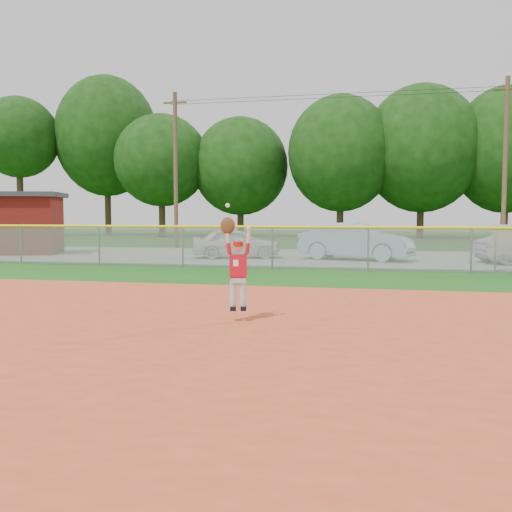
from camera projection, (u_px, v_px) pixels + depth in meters
The scene contains 10 objects.
ground at pixel (172, 321), 10.45m from camera, with size 120.00×120.00×0.00m, color #164E11.
clay_infield at pixel (91, 361), 7.52m from camera, with size 24.00×16.00×0.04m, color #BA4121.
parking_strip at pixel (296, 257), 26.04m from camera, with size 44.00×10.00×0.03m, color gray.
car_white_a at pixel (236, 243), 25.04m from camera, with size 1.55×3.86×1.32m, color white.
car_blue at pixel (356, 241), 24.01m from camera, with size 1.65×4.72×1.56m, color #90B6D7.
utility_shed at pixel (20, 223), 27.67m from camera, with size 4.79×4.23×3.00m.
outfield_fence at pixel (272, 245), 20.13m from camera, with size 40.06×0.10×1.55m.
power_lines at pixel (330, 165), 31.33m from camera, with size 19.40×0.24×9.00m.
tree_line at pixel (347, 146), 46.63m from camera, with size 62.37×13.00×14.43m.
ballplayer at pixel (237, 264), 10.14m from camera, with size 0.55×0.28×1.91m.
Camera 1 is at (3.70, -9.77, 1.95)m, focal length 40.00 mm.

